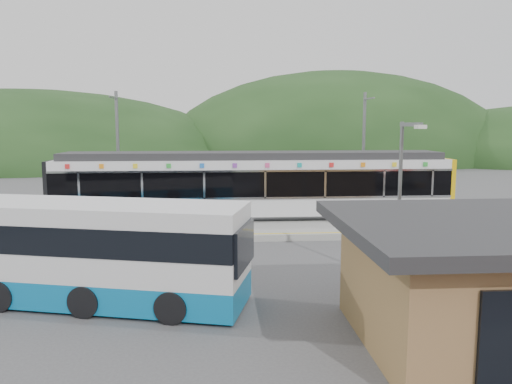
{
  "coord_description": "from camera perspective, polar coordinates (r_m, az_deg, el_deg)",
  "views": [
    {
      "loc": [
        -1.36,
        -19.82,
        5.14
      ],
      "look_at": [
        0.18,
        1.0,
        2.33
      ],
      "focal_mm": 35.0,
      "sensor_mm": 36.0,
      "label": 1
    }
  ],
  "objects": [
    {
      "name": "platform",
      "position": [
        23.69,
        -0.85,
        -4.5
      ],
      "size": [
        26.0,
        3.2,
        0.3
      ],
      "primitive_type": "cube",
      "color": "#9E9E99",
      "rests_on": "ground"
    },
    {
      "name": "train",
      "position": [
        26.06,
        -0.29,
        0.88
      ],
      "size": [
        20.44,
        3.01,
        3.74
      ],
      "color": "black",
      "rests_on": "ground"
    },
    {
      "name": "catenary_mast_east",
      "position": [
        29.62,
        12.2,
        4.61
      ],
      "size": [
        0.18,
        1.8,
        7.0
      ],
      "color": "slate",
      "rests_on": "ground"
    },
    {
      "name": "catenary_mast_west",
      "position": [
        28.97,
        -15.5,
        4.44
      ],
      "size": [
        0.18,
        1.8,
        7.0
      ],
      "color": "slate",
      "rests_on": "ground"
    },
    {
      "name": "ground",
      "position": [
        20.52,
        -0.3,
        -6.85
      ],
      "size": [
        120.0,
        120.0,
        0.0
      ],
      "primitive_type": "plane",
      "color": "#4C4C4F",
      "rests_on": "ground"
    },
    {
      "name": "bus",
      "position": [
        15.75,
        -21.2,
        -6.55
      ],
      "size": [
        11.05,
        5.11,
        2.94
      ],
      "rotation": [
        0.0,
        0.0,
        -0.25
      ],
      "color": "#0B74B1",
      "rests_on": "ground"
    },
    {
      "name": "yellow_line",
      "position": [
        22.39,
        -0.65,
        -4.81
      ],
      "size": [
        26.0,
        0.1,
        0.01
      ],
      "primitive_type": "cube",
      "color": "yellow",
      "rests_on": "platform"
    },
    {
      "name": "hills",
      "position": [
        26.72,
        12.29,
        -3.61
      ],
      "size": [
        146.0,
        149.0,
        26.0
      ],
      "color": "#1E3D19",
      "rests_on": "ground"
    },
    {
      "name": "lamp_post",
      "position": [
        16.49,
        16.25,
        0.42
      ],
      "size": [
        0.44,
        1.0,
        5.25
      ],
      "rotation": [
        0.0,
        0.0,
        0.38
      ],
      "color": "slate",
      "rests_on": "ground"
    }
  ]
}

